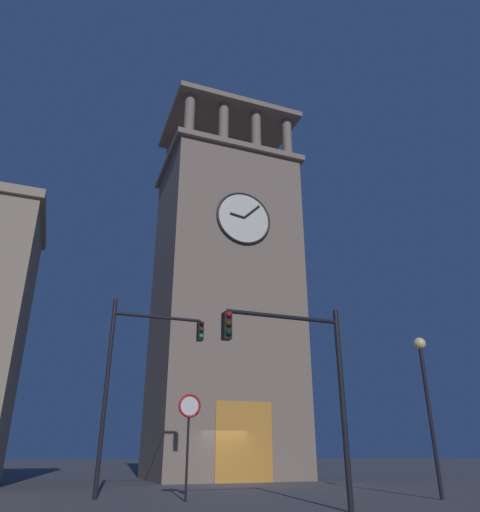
# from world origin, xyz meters

# --- Properties ---
(ground_plane) EXTENTS (200.00, 200.00, 0.00)m
(ground_plane) POSITION_xyz_m (0.00, 0.00, 0.00)
(ground_plane) COLOR #4C4C51
(clocktower) EXTENTS (9.16, 7.50, 26.97)m
(clocktower) POSITION_xyz_m (-1.10, -4.13, 10.88)
(clocktower) COLOR gray
(clocktower) RESTS_ON ground_plane
(traffic_signal_near) EXTENTS (3.59, 0.41, 6.87)m
(traffic_signal_near) POSITION_xyz_m (5.86, 6.37, 4.46)
(traffic_signal_near) COLOR black
(traffic_signal_near) RESTS_ON ground_plane
(traffic_signal_mid) EXTENTS (3.67, 0.41, 5.41)m
(traffic_signal_mid) POSITION_xyz_m (2.17, 12.38, 3.65)
(traffic_signal_mid) COLOR black
(traffic_signal_mid) RESTS_ON ground_plane
(street_lamp) EXTENTS (0.44, 0.44, 5.39)m
(street_lamp) POSITION_xyz_m (-3.83, 10.36, 3.73)
(street_lamp) COLOR black
(street_lamp) RESTS_ON ground_plane
(no_horn_sign) EXTENTS (0.78, 0.14, 3.29)m
(no_horn_sign) POSITION_xyz_m (4.25, 8.05, 2.59)
(no_horn_sign) COLOR black
(no_horn_sign) RESTS_ON ground_plane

